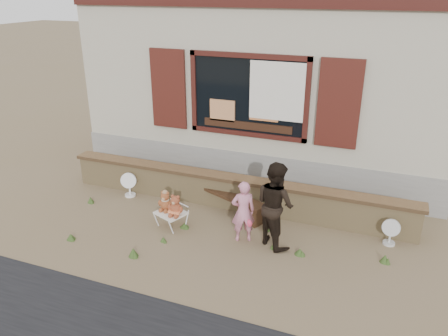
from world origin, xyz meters
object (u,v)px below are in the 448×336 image
at_px(bench, 232,200).
at_px(folding_chair, 171,214).
at_px(teddy_bear_left, 165,200).
at_px(child, 243,211).
at_px(teddy_bear_right, 176,205).
at_px(adult, 275,204).

xyz_separation_m(bench, folding_chair, (-0.85, -0.90, -0.01)).
relative_size(bench, teddy_bear_left, 4.01).
relative_size(bench, child, 1.37).
xyz_separation_m(teddy_bear_left, child, (1.50, -0.00, 0.07)).
bearing_deg(teddy_bear_right, folding_chair, 180.00).
relative_size(teddy_bear_right, child, 0.36).
bearing_deg(teddy_bear_left, folding_chair, 0.00).
bearing_deg(teddy_bear_left, teddy_bear_right, -0.00).
height_order(child, adult, adult).
bearing_deg(child, adult, 162.91).
xyz_separation_m(teddy_bear_left, teddy_bear_right, (0.26, -0.10, 0.01)).
distance_m(teddy_bear_left, adult, 2.04).
bearing_deg(adult, child, 46.26).
bearing_deg(folding_chair, child, 23.85).
relative_size(folding_chair, adult, 0.41).
relative_size(teddy_bear_left, adult, 0.25).
bearing_deg(child, teddy_bear_left, -26.84).
bearing_deg(teddy_bear_right, adult, 27.96).
distance_m(teddy_bear_right, child, 1.24).
bearing_deg(child, bench, -85.32).
relative_size(child, adult, 0.74).
bearing_deg(adult, folding_chair, 40.82).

